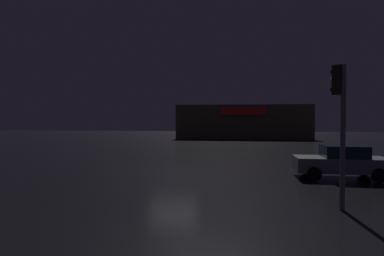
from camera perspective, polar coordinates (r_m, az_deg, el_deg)
name	(u,v)px	position (r m, az deg, el deg)	size (l,w,h in m)	color
ground_plane	(173,171)	(17.30, -3.37, -7.65)	(120.00, 120.00, 0.00)	black
store_building	(243,122)	(48.84, 9.05, 1.11)	(19.38, 6.99, 4.92)	brown
traffic_signal_main	(340,109)	(10.66, 24.93, 3.06)	(0.42, 0.42, 4.39)	#595B60
car_near	(341,162)	(16.57, 25.09, -5.45)	(4.14, 2.07, 1.54)	slate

